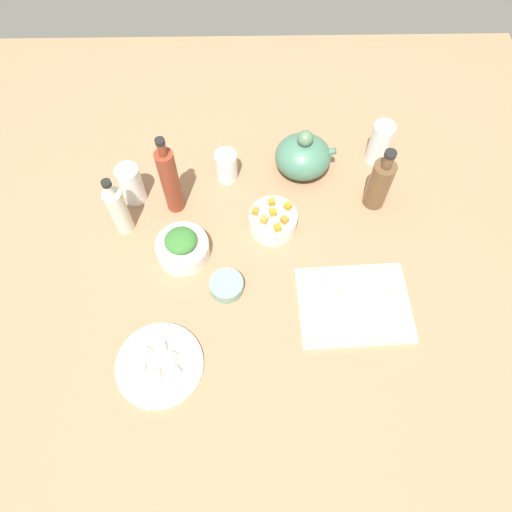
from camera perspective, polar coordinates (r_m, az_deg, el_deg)
name	(u,v)px	position (r cm, az deg, el deg)	size (l,w,h in cm)	color
tabletop	(256,267)	(128.17, 0.00, -1.40)	(190.00, 190.00, 3.00)	#9B6F4F
cutting_board	(354,305)	(123.95, 11.80, -5.79)	(28.47, 22.02, 1.00)	white
plate_tofu	(160,365)	(118.38, -11.61, -12.82)	(21.18, 21.18, 1.20)	white
bowl_greens	(183,249)	(127.67, -8.86, 0.85)	(14.20, 14.20, 5.31)	white
bowl_carrots	(273,221)	(130.77, 2.06, 4.26)	(13.30, 13.30, 5.46)	white
bowl_small_side	(227,286)	(122.45, -3.59, -3.60)	(8.90, 8.90, 3.41)	gray
teapot	(303,156)	(140.97, 5.73, 11.98)	(17.89, 15.54, 15.79)	#43745C
bottle_0	(170,180)	(129.44, -10.40, 9.00)	(4.97, 4.97, 27.46)	maroon
bottle_1	(380,183)	(135.14, 14.77, 8.54)	(6.25, 6.25, 21.25)	brown
bottle_2	(118,210)	(131.05, -16.36, 5.38)	(5.04, 5.04, 20.61)	silver
drinking_glass_0	(131,184)	(138.10, -14.89, 8.40)	(6.55, 6.55, 12.55)	white
drinking_glass_1	(380,143)	(147.21, 14.80, 13.13)	(6.32, 6.32, 13.73)	white
drinking_glass_2	(226,166)	(139.74, -3.61, 10.85)	(6.42, 6.42, 9.74)	white
carrot_cube_0	(273,212)	(128.02, 2.07, 5.32)	(1.80, 1.80, 1.80)	orange
carrot_cube_1	(272,202)	(129.94, 1.91, 6.57)	(1.80, 1.80, 1.80)	orange
carrot_cube_2	(264,220)	(126.61, 0.97, 4.41)	(1.80, 1.80, 1.80)	orange
carrot_cube_3	(278,228)	(125.38, 2.63, 3.46)	(1.80, 1.80, 1.80)	orange
carrot_cube_4	(288,206)	(129.37, 3.88, 6.05)	(1.80, 1.80, 1.80)	orange
carrot_cube_5	(284,220)	(126.82, 3.47, 4.41)	(1.80, 1.80, 1.80)	orange
carrot_cube_6	(256,211)	(128.13, 0.04, 5.46)	(1.80, 1.80, 1.80)	orange
chopped_greens_mound	(181,240)	(123.81, -9.14, 1.88)	(8.50, 8.45, 3.71)	#346E2E
tofu_cube_0	(147,354)	(118.01, -13.10, -11.49)	(2.20, 2.20, 2.20)	silver
tofu_cube_1	(172,358)	(116.53, -10.17, -12.08)	(2.20, 2.20, 2.20)	#FBE9CA
tofu_cube_2	(155,375)	(116.12, -12.10, -13.94)	(2.20, 2.20, 2.20)	white
tofu_cube_3	(140,369)	(117.26, -13.84, -13.20)	(2.20, 2.20, 2.20)	white
tofu_cube_4	(161,348)	(117.76, -11.41, -10.85)	(2.20, 2.20, 2.20)	white
tofu_cube_5	(175,372)	(115.46, -9.82, -13.71)	(2.20, 2.20, 2.20)	#F6E0CC
dumpling_0	(342,327)	(119.21, 10.36, -8.51)	(4.23, 4.20, 2.37)	beige
dumpling_1	(385,292)	(125.44, 15.37, -4.23)	(5.63, 4.86, 2.27)	beige
dumpling_2	(322,283)	(122.95, 8.00, -3.23)	(5.43, 5.40, 2.85)	beige
dumpling_3	(383,312)	(122.97, 15.14, -6.59)	(5.41, 4.69, 2.35)	beige
dumpling_4	(340,296)	(122.00, 10.16, -4.81)	(5.25, 4.65, 3.03)	beige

